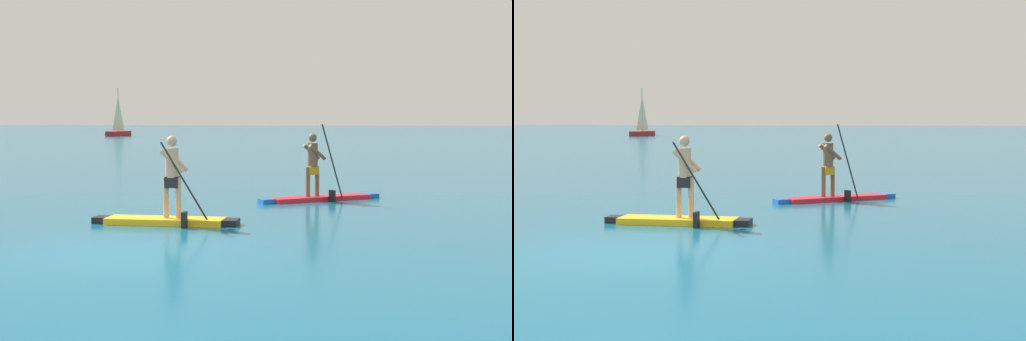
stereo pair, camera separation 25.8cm
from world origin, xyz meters
TOP-DOWN VIEW (x-y plane):
  - ground at (0.00, 0.00)m, footprint 440.00×440.00m
  - paddleboarder_mid_center at (-0.40, 2.95)m, footprint 2.95×0.90m
  - paddleboarder_far_right at (1.93, 7.68)m, footprint 2.89×2.41m
  - sailboat_left_horizon at (-31.94, 71.62)m, footprint 1.36×4.92m

SIDE VIEW (x-z plane):
  - ground at x=0.00m, z-range 0.00..0.00m
  - paddleboarder_mid_center at x=-0.40m, z-range -0.53..1.23m
  - paddleboarder_far_right at x=1.93m, z-range -0.63..1.35m
  - sailboat_left_horizon at x=-31.94m, z-range -2.22..3.73m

